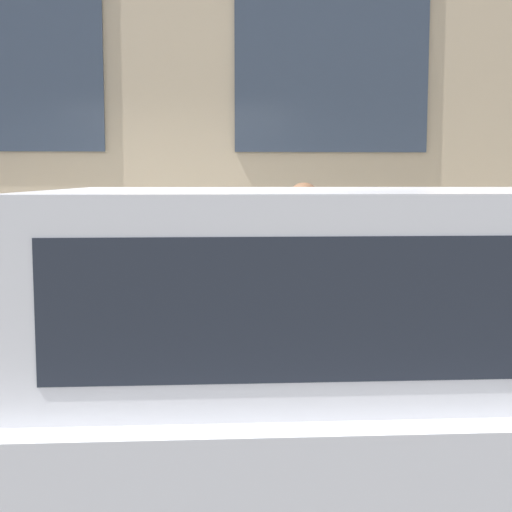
{
  "coord_description": "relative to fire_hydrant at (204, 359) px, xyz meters",
  "views": [
    {
      "loc": [
        -4.24,
        -0.37,
        1.72
      ],
      "look_at": [
        0.87,
        -0.69,
        1.16
      ],
      "focal_mm": 50.0,
      "sensor_mm": 36.0,
      "label": 1
    }
  ],
  "objects": [
    {
      "name": "person",
      "position": [
        0.47,
        -0.75,
        0.6
      ],
      "size": [
        0.38,
        0.25,
        1.56
      ],
      "rotation": [
        0.0,
        0.0,
        -1.98
      ],
      "color": "#998466",
      "rests_on": "sidewalk"
    },
    {
      "name": "parked_truck_silver_near",
      "position": [
        -1.96,
        -1.0,
        0.51
      ],
      "size": [
        2.06,
        5.31,
        1.67
      ],
      "color": "black",
      "rests_on": "ground_plane"
    },
    {
      "name": "sidewalk",
      "position": [
        0.56,
        0.31,
        -0.4
      ],
      "size": [
        2.39,
        60.0,
        0.13
      ],
      "color": "#B2ADA3",
      "rests_on": "ground_plane"
    },
    {
      "name": "ground_plane",
      "position": [
        -0.64,
        0.31,
        -0.46
      ],
      "size": [
        80.0,
        80.0,
        0.0
      ],
      "primitive_type": "plane",
      "color": "#514F4C"
    },
    {
      "name": "fire_hydrant",
      "position": [
        0.0,
        0.0,
        0.0
      ],
      "size": [
        0.27,
        0.4,
        0.67
      ],
      "color": "#2D7260",
      "rests_on": "sidewalk"
    }
  ]
}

